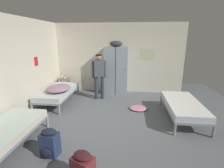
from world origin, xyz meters
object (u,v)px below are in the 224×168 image
at_px(water_bottle, 61,76).
at_px(clothes_pile_pink, 138,108).
at_px(shelf_unit, 64,84).
at_px(bed_left_rear, 58,92).
at_px(bed_left_front, 3,133).
at_px(lotion_bottle, 64,77).
at_px(person_traveler, 99,72).
at_px(bedding_heap, 59,88).
at_px(bed_right, 183,105).
at_px(locker_bank, 116,70).
at_px(backpack_navy, 50,143).

xyz_separation_m(water_bottle, clothes_pile_pink, (3.07, -1.46, -0.63)).
bearing_deg(shelf_unit, bed_left_rear, -77.74).
distance_m(bed_left_rear, bed_left_front, 2.56).
bearing_deg(clothes_pile_pink, water_bottle, 154.48).
height_order(bed_left_front, lotion_bottle, lotion_bottle).
bearing_deg(person_traveler, water_bottle, 159.06).
relative_size(bedding_heap, clothes_pile_pink, 1.55).
bearing_deg(lotion_bottle, bed_left_front, -87.19).
relative_size(bed_right, bedding_heap, 2.24).
bearing_deg(water_bottle, bed_right, -24.43).
relative_size(bed_right, clothes_pile_pink, 3.47).
bearing_deg(bed_left_rear, locker_bank, 32.42).
distance_m(bedding_heap, clothes_pile_pink, 2.65).
relative_size(locker_bank, bed_left_rear, 1.09).
relative_size(locker_bank, bed_right, 1.09).
bearing_deg(lotion_bottle, person_traveler, -20.86).
relative_size(bed_left_rear, bed_left_front, 1.00).
bearing_deg(bedding_heap, locker_bank, 39.42).
bearing_deg(clothes_pile_pink, person_traveler, 149.34).
bearing_deg(bed_left_rear, clothes_pile_pink, -6.13).
bearing_deg(person_traveler, bed_left_rear, -158.79).
relative_size(lotion_bottle, clothes_pile_pink, 0.27).
bearing_deg(shelf_unit, bed_right, -24.62).
bearing_deg(shelf_unit, locker_bank, 1.46).
height_order(person_traveler, water_bottle, person_traveler).
bearing_deg(person_traveler, lotion_bottle, 159.14).
xyz_separation_m(shelf_unit, lotion_bottle, (0.07, -0.04, 0.29)).
xyz_separation_m(backpack_navy, clothes_pile_pink, (1.77, 2.33, -0.22)).
bearing_deg(clothes_pile_pink, locker_bank, 119.24).
height_order(water_bottle, backpack_navy, water_bottle).
relative_size(bed_left_rear, person_traveler, 1.16).
bearing_deg(shelf_unit, person_traveler, -21.27).
xyz_separation_m(shelf_unit, bedding_heap, (0.40, -1.38, 0.25)).
relative_size(bed_left_front, water_bottle, 8.82).
xyz_separation_m(shelf_unit, bed_left_rear, (0.25, -1.15, 0.04)).
distance_m(bed_left_front, backpack_navy, 0.98).
relative_size(person_traveler, clothes_pile_pink, 2.99).
relative_size(locker_bank, water_bottle, 9.61).
bearing_deg(bed_left_front, water_bottle, 95.06).
bearing_deg(bedding_heap, lotion_bottle, 103.70).
xyz_separation_m(person_traveler, lotion_bottle, (-1.53, 0.58, -0.35)).
distance_m(bed_right, backpack_navy, 3.50).
xyz_separation_m(water_bottle, lotion_bottle, (0.15, -0.06, -0.03)).
distance_m(shelf_unit, bedding_heap, 1.46).
xyz_separation_m(bed_right, bedding_heap, (-3.78, 0.53, 0.21)).
distance_m(locker_bank, backpack_navy, 4.01).
bearing_deg(bed_right, shelf_unit, 155.38).
xyz_separation_m(bedding_heap, clothes_pile_pink, (2.59, -0.06, -0.55)).
bearing_deg(person_traveler, bed_left_front, -113.70).
height_order(locker_bank, water_bottle, locker_bank).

